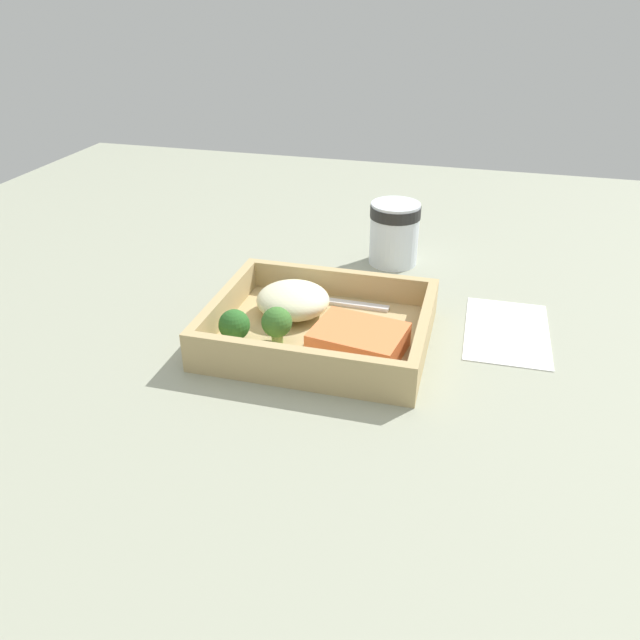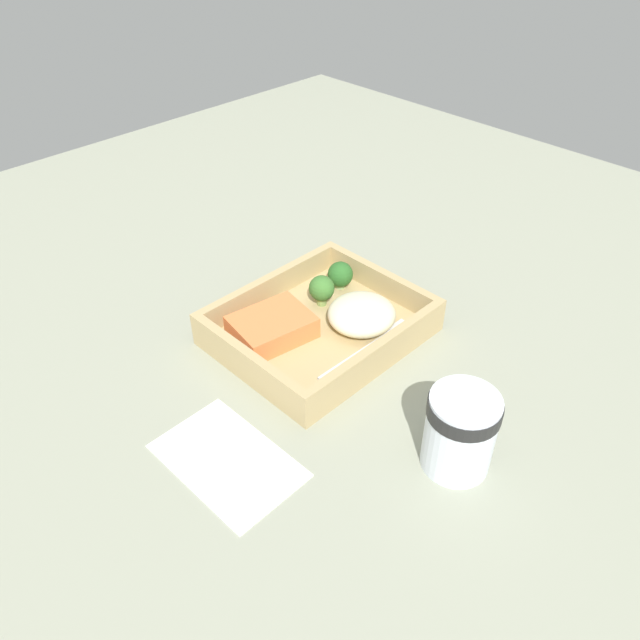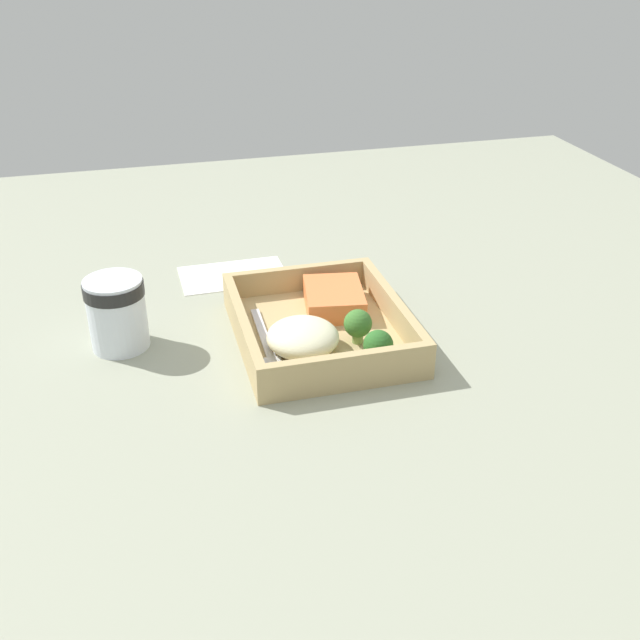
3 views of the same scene
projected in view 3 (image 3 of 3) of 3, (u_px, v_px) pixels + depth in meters
The scene contains 10 objects.
ground_plane at pixel (320, 345), 96.54cm from camera, with size 160.00×160.00×2.00cm, color gray.
takeout_tray at pixel (320, 334), 95.76cm from camera, with size 25.29×20.97×1.20cm, color tan.
tray_rim at pixel (320, 318), 94.62cm from camera, with size 25.29×20.97×3.53cm.
salmon_fillet at pixel (334, 299), 100.00cm from camera, with size 9.77×7.56×2.93cm, color #F27B42.
mashed_potatoes at pixel (303, 337), 90.15cm from camera, with size 8.98×8.80×3.81cm, color beige.
broccoli_floret_1 at pixel (358, 324), 91.67cm from camera, with size 3.51×3.51×4.41cm.
broccoli_floret_2 at pixel (378, 345), 88.10cm from camera, with size 3.59×3.59×3.97cm.
fork at pixel (266, 344), 92.03cm from camera, with size 15.83×2.28×0.44cm.
paper_cup at pixel (116, 310), 91.97cm from camera, with size 7.36×7.36×9.24cm.
receipt_slip at pixel (233, 275), 112.43cm from camera, with size 9.94×15.75×0.24cm, color white.
Camera 3 is at (80.16, -21.28, 48.52)cm, focal length 42.00 mm.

